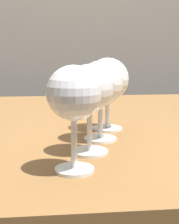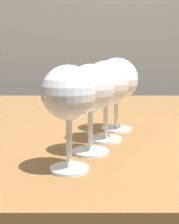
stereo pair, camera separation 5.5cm
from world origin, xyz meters
The scene contains 5 objects.
dining_table centered at (0.00, 0.00, 0.66)m, with size 1.42×0.95×0.75m.
wine_glass_white centered at (-0.09, -0.35, 0.86)m, with size 0.08×0.08×0.15m.
wine_glass_merlot centered at (-0.06, -0.26, 0.85)m, with size 0.08×0.08×0.15m.
wine_glass_empty centered at (-0.03, -0.18, 0.85)m, with size 0.09×0.09×0.15m.
wine_glass_amber centered at (0.00, -0.10, 0.85)m, with size 0.09×0.09×0.16m.
Camera 2 is at (-0.06, -0.80, 0.92)m, focal length 53.10 mm.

